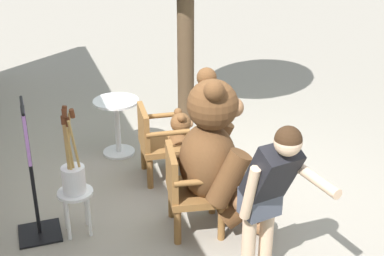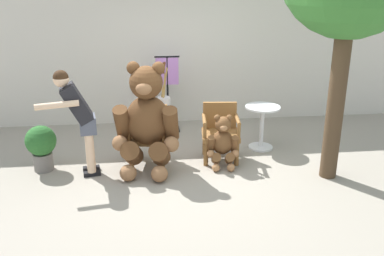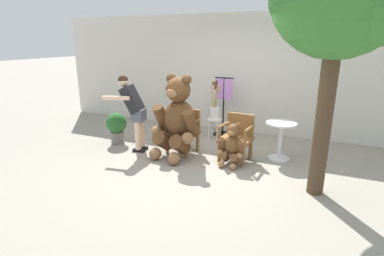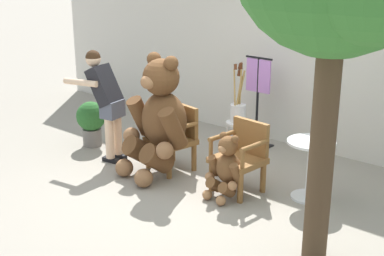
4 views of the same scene
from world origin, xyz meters
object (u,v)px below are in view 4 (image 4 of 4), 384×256
wooden_chair_left (174,136)px  teddy_bear_small (226,167)px  round_side_table (310,163)px  wooden_chair_right (241,155)px  teddy_bear_large (159,117)px  potted_plant (91,120)px  person_visitor (105,96)px  clothing_display_stand (257,100)px  white_stool (237,129)px  brush_bucket (238,109)px

wooden_chair_left → teddy_bear_small: wooden_chair_left is taller
teddy_bear_small → round_side_table: bearing=39.1°
wooden_chair_right → round_side_table: 0.81m
teddy_bear_large → potted_plant: bearing=175.2°
wooden_chair_right → potted_plant: size_ratio=1.26×
person_visitor → potted_plant: 0.82m
teddy_bear_large → clothing_display_stand: size_ratio=1.16×
clothing_display_stand → white_stool: bearing=-102.9°
teddy_bear_small → potted_plant: size_ratio=1.17×
person_visitor → white_stool: (1.24, 1.39, -0.56)m
teddy_bear_large → clothing_display_stand: (0.39, 1.68, -0.06)m
brush_bucket → wooden_chair_right: bearing=-52.4°
teddy_bear_small → clothing_display_stand: size_ratio=0.58×
teddy_bear_large → wooden_chair_right: bearing=13.4°
wooden_chair_left → teddy_bear_small: size_ratio=1.08×
teddy_bear_large → person_visitor: (-0.93, -0.08, 0.13)m
round_side_table → brush_bucket: bearing=155.1°
teddy_bear_small → potted_plant: 2.64m
teddy_bear_small → white_stool: 1.55m
teddy_bear_small → clothing_display_stand: bearing=112.8°
teddy_bear_small → potted_plant: teddy_bear_small is taller
brush_bucket → potted_plant: (-1.84, -1.18, -0.26)m
brush_bucket → potted_plant: 2.20m
clothing_display_stand → person_visitor: bearing=-127.0°
wooden_chair_right → white_stool: wooden_chair_right is taller
teddy_bear_small → brush_bucket: bearing=120.9°
potted_plant → brush_bucket: bearing=32.8°
wooden_chair_left → person_visitor: bearing=-160.2°
wooden_chair_left → brush_bucket: (0.28, 1.05, 0.20)m
wooden_chair_right → brush_bucket: brush_bucket is taller
person_visitor → brush_bucket: person_visitor is taller
wooden_chair_right → clothing_display_stand: size_ratio=0.63×
teddy_bear_small → wooden_chair_left: bearing=165.3°
wooden_chair_left → potted_plant: 1.56m
person_visitor → wooden_chair_left: bearing=19.8°
person_visitor → white_stool: 1.94m
teddy_bear_small → white_stool: bearing=120.9°
wooden_chair_left → potted_plant: (-1.56, -0.14, -0.07)m
brush_bucket → clothing_display_stand: clothing_display_stand is taller
teddy_bear_small → brush_bucket: size_ratio=0.91×
wooden_chair_left → clothing_display_stand: clothing_display_stand is taller
person_visitor → round_side_table: size_ratio=2.13×
clothing_display_stand → brush_bucket: bearing=-103.0°
wooden_chair_right → round_side_table: (0.75, 0.33, -0.01)m
teddy_bear_small → clothing_display_stand: (-0.71, 1.70, 0.33)m
wooden_chair_left → teddy_bear_small: (1.08, -0.28, -0.07)m
wooden_chair_left → white_stool: 1.09m
brush_bucket → clothing_display_stand: size_ratio=0.64×
teddy_bear_large → potted_plant: (-1.53, 0.13, -0.38)m
wooden_chair_right → brush_bucket: (-0.81, 1.05, 0.20)m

